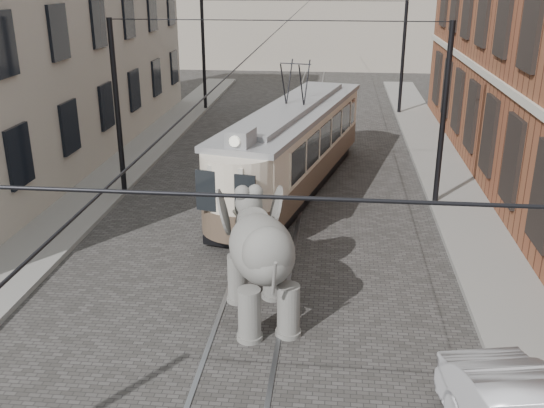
# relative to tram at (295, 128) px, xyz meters

# --- Properties ---
(ground) EXTENTS (120.00, 120.00, 0.00)m
(ground) POSITION_rel_tram_xyz_m (-0.35, -7.11, -2.26)
(ground) COLOR #3E3B39
(tram_rails) EXTENTS (1.54, 80.00, 0.02)m
(tram_rails) POSITION_rel_tram_xyz_m (-0.35, -7.11, -2.24)
(tram_rails) COLOR slate
(tram_rails) RESTS_ON ground
(sidewalk_right) EXTENTS (2.00, 60.00, 0.15)m
(sidewalk_right) POSITION_rel_tram_xyz_m (5.65, -7.11, -2.18)
(sidewalk_right) COLOR slate
(sidewalk_right) RESTS_ON ground
(sidewalk_left) EXTENTS (2.00, 60.00, 0.15)m
(sidewalk_left) POSITION_rel_tram_xyz_m (-6.85, -7.11, -2.18)
(sidewalk_left) COLOR slate
(sidewalk_left) RESTS_ON ground
(stucco_building) EXTENTS (7.00, 24.00, 10.00)m
(stucco_building) POSITION_rel_tram_xyz_m (-11.35, 2.89, 2.74)
(stucco_building) COLOR gray
(stucco_building) RESTS_ON ground
(catenary) EXTENTS (11.00, 30.20, 6.00)m
(catenary) POSITION_rel_tram_xyz_m (-0.55, -2.11, 0.74)
(catenary) COLOR black
(catenary) RESTS_ON ground
(tram) EXTENTS (4.84, 11.61, 4.51)m
(tram) POSITION_rel_tram_xyz_m (0.00, 0.00, 0.00)
(tram) COLOR beige
(tram) RESTS_ON ground
(elephant) EXTENTS (3.56, 4.83, 2.64)m
(elephant) POSITION_rel_tram_xyz_m (-0.09, -8.88, -0.94)
(elephant) COLOR #5E5C57
(elephant) RESTS_ON ground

